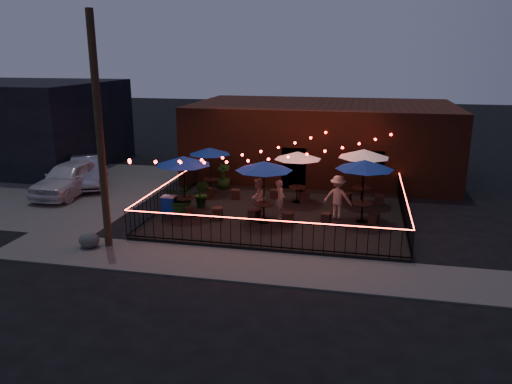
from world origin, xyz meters
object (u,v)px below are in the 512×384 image
at_px(cafe_table_0, 183,161).
at_px(cafe_table_3, 298,156).
at_px(cafe_table_2, 264,167).
at_px(utility_pole, 100,135).
at_px(cafe_table_5, 364,154).
at_px(cafe_table_1, 210,152).
at_px(cooler, 169,205).
at_px(boulder, 89,240).
at_px(cafe_table_4, 365,165).

relative_size(cafe_table_0, cafe_table_3, 0.93).
bearing_deg(cafe_table_2, utility_pole, -146.47).
xyz_separation_m(cafe_table_0, cafe_table_5, (7.12, 3.15, -0.02)).
distance_m(cafe_table_0, cafe_table_1, 3.57).
bearing_deg(cooler, cafe_table_0, -0.55).
bearing_deg(boulder, utility_pole, 31.01).
height_order(cafe_table_1, cafe_table_4, cafe_table_4).
relative_size(utility_pole, cafe_table_2, 2.98).
bearing_deg(utility_pole, cooler, 75.70).
relative_size(utility_pole, boulder, 9.91).
relative_size(utility_pole, cafe_table_5, 2.86).
height_order(utility_pole, cafe_table_4, utility_pole).
height_order(cafe_table_3, cafe_table_4, cafe_table_4).
bearing_deg(cooler, utility_pole, -103.56).
xyz_separation_m(cafe_table_1, cooler, (-0.70, -3.55, -1.61)).
height_order(utility_pole, boulder, utility_pole).
xyz_separation_m(cafe_table_4, cooler, (-7.86, -0.65, -1.90)).
relative_size(cafe_table_3, cooler, 3.46).
distance_m(cafe_table_1, cafe_table_4, 7.73).
distance_m(cafe_table_1, cooler, 3.96).
xyz_separation_m(cafe_table_1, cafe_table_4, (7.16, -2.89, 0.29)).
bearing_deg(cafe_table_5, cafe_table_3, -173.55).
xyz_separation_m(cafe_table_5, boulder, (-9.27, -7.00, -2.09)).
height_order(cafe_table_1, cafe_table_5, cafe_table_5).
relative_size(cafe_table_0, cafe_table_5, 0.89).
height_order(cafe_table_4, boulder, cafe_table_4).
bearing_deg(cafe_table_3, utility_pole, -132.83).
bearing_deg(cooler, cafe_table_4, 5.49).
bearing_deg(cafe_table_5, cafe_table_4, -88.98).
height_order(cafe_table_2, boulder, cafe_table_2).
bearing_deg(cafe_table_1, cooler, -101.17).
distance_m(utility_pole, cafe_table_0, 4.17).
xyz_separation_m(cafe_table_3, boulder, (-6.44, -6.68, -1.95)).
distance_m(cafe_table_4, cooler, 8.11).
bearing_deg(cafe_table_2, cafe_table_1, 131.65).
height_order(utility_pole, cooler, utility_pole).
distance_m(cafe_table_5, cooler, 8.62).
relative_size(cafe_table_2, cafe_table_3, 1.01).
height_order(cafe_table_5, boulder, cafe_table_5).
relative_size(cafe_table_0, cafe_table_1, 1.13).
relative_size(cafe_table_3, cafe_table_5, 0.96).
bearing_deg(utility_pole, cafe_table_0, 65.53).
relative_size(cafe_table_0, cooler, 3.22).
height_order(cafe_table_2, cafe_table_3, cafe_table_2).
distance_m(cafe_table_2, cafe_table_3, 3.19).
distance_m(cafe_table_5, boulder, 11.81).
bearing_deg(cooler, cafe_table_5, 22.58).
bearing_deg(cafe_table_3, cafe_table_2, -106.64).
bearing_deg(cafe_table_1, boulder, -106.23).
distance_m(cafe_table_1, cafe_table_5, 7.13).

